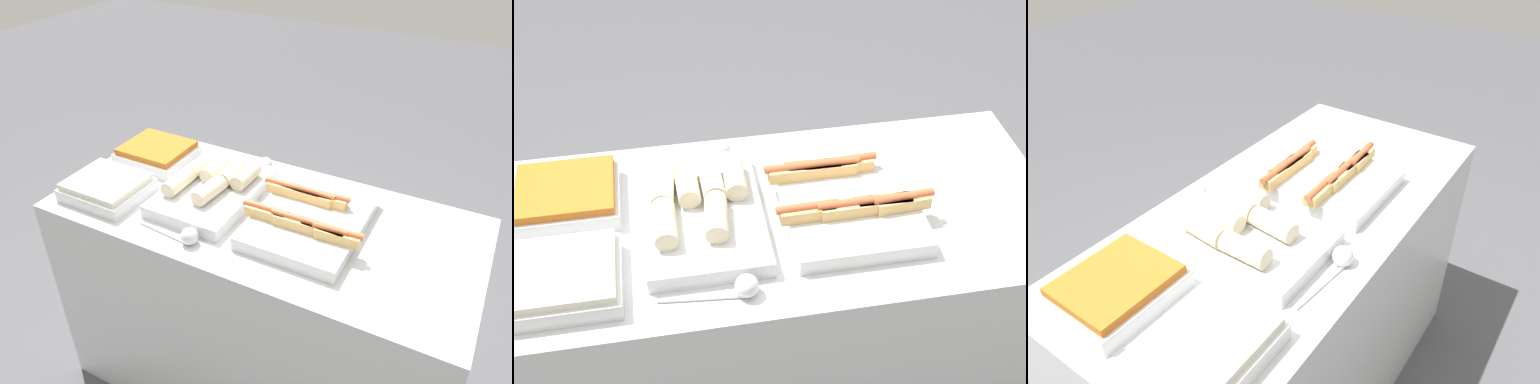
% 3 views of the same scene
% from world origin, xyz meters
% --- Properties ---
extents(counter, '(1.53, 0.71, 0.93)m').
position_xyz_m(counter, '(0.00, 0.00, 0.47)').
color(counter, silver).
rests_on(counter, ground_plane).
extents(tray_hotdogs, '(0.42, 0.47, 0.10)m').
position_xyz_m(tray_hotdogs, '(0.18, 0.00, 0.97)').
color(tray_hotdogs, silver).
rests_on(tray_hotdogs, counter).
extents(tray_wraps, '(0.31, 0.46, 0.11)m').
position_xyz_m(tray_wraps, '(-0.21, 0.01, 0.97)').
color(tray_wraps, silver).
rests_on(tray_wraps, counter).
extents(tray_side_front, '(0.28, 0.25, 0.07)m').
position_xyz_m(tray_side_front, '(-0.56, -0.18, 0.97)').
color(tray_side_front, silver).
rests_on(tray_side_front, counter).
extents(tray_side_back, '(0.28, 0.25, 0.07)m').
position_xyz_m(tray_side_back, '(-0.56, 0.13, 0.97)').
color(tray_side_back, silver).
rests_on(tray_side_back, counter).
extents(serving_spoon_near, '(0.24, 0.06, 0.06)m').
position_xyz_m(serving_spoon_near, '(-0.14, -0.27, 0.96)').
color(serving_spoon_near, silver).
rests_on(serving_spoon_near, counter).
extents(serving_spoon_far, '(0.25, 0.06, 0.06)m').
position_xyz_m(serving_spoon_far, '(-0.14, 0.27, 0.96)').
color(serving_spoon_far, silver).
rests_on(serving_spoon_far, counter).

